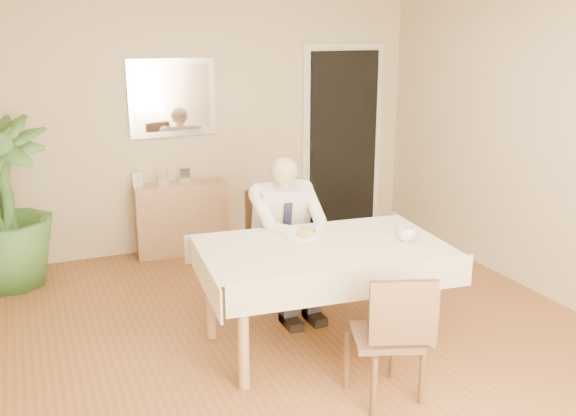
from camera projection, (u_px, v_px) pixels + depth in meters
name	position (u px, v px, depth m)	size (l,w,h in m)	color
room	(308.00, 171.00, 4.27)	(5.00, 5.02, 2.60)	brown
doorway	(343.00, 141.00, 7.11)	(0.96, 0.07, 2.10)	white
mirror	(172.00, 98.00, 6.26)	(0.86, 0.04, 0.76)	silver
dining_table	(322.00, 256.00, 4.52)	(1.80, 1.16, 0.75)	tan
chair_far	(276.00, 239.00, 5.34)	(0.47, 0.47, 0.92)	#462A18
chair_near	(392.00, 332.00, 3.83)	(0.50, 0.51, 0.84)	#462A18
seated_man	(289.00, 229.00, 5.04)	(0.48, 0.72, 1.24)	silver
plate	(303.00, 235.00, 4.68)	(0.26, 0.26, 0.02)	white
food	(303.00, 232.00, 4.67)	(0.14, 0.14, 0.06)	olive
knife	(312.00, 234.00, 4.64)	(0.01, 0.01, 0.13)	silver
fork	(302.00, 236.00, 4.61)	(0.01, 0.01, 0.13)	silver
coffee_mug	(407.00, 234.00, 4.57)	(0.13, 0.13, 0.10)	white
sideboard	(182.00, 218.00, 6.46)	(0.90, 0.31, 0.72)	tan
photo_frame_left	(138.00, 179.00, 6.25)	(0.10, 0.02, 0.14)	silver
photo_frame_center	(163.00, 177.00, 6.32)	(0.10, 0.02, 0.14)	silver
photo_frame_right	(185.00, 175.00, 6.41)	(0.10, 0.02, 0.14)	silver
potted_palm	(3.00, 204.00, 5.54)	(0.83, 0.83, 1.49)	#366027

